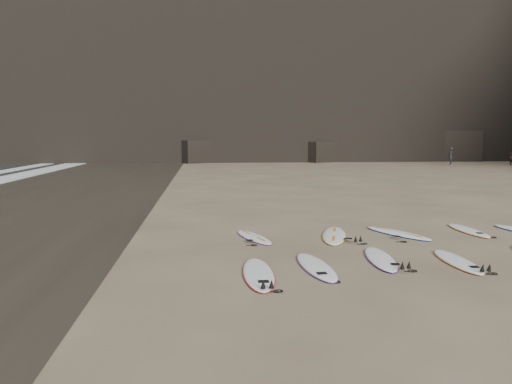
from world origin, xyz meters
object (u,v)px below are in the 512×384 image
person_b (512,157)px  surfboard_6 (334,235)px  surfboard_0 (258,273)px  surfboard_1 (316,266)px  surfboard_5 (254,237)px  surfboard_3 (457,261)px  surfboard_2 (381,258)px  person_a (451,156)px  surfboard_7 (398,233)px  surfboard_8 (468,230)px

person_b → surfboard_6: bearing=138.5°
surfboard_0 → surfboard_1: size_ratio=1.04×
surfboard_0 → surfboard_5: (0.30, 3.90, -0.01)m
surfboard_0 → surfboard_1: bearing=19.9°
surfboard_3 → surfboard_2: bearing=169.8°
surfboard_5 → person_b: size_ratio=1.31×
surfboard_3 → surfboard_5: surfboard_3 is taller
surfboard_0 → person_a: 46.61m
surfboard_2 → person_a: bearing=68.8°
surfboard_7 → surfboard_8: (2.38, 0.24, -0.00)m
surfboard_7 → surfboard_3: bearing=-113.8°
person_a → surfboard_5: bearing=0.2°
surfboard_0 → person_b: size_ratio=1.55×
surfboard_1 → surfboard_2: size_ratio=1.03×
surfboard_0 → surfboard_8: surfboard_0 is taller
person_b → surfboard_8: bearing=143.0°
surfboard_6 → person_a: 41.88m
surfboard_2 → person_a: (21.63, 38.52, 0.85)m
surfboard_2 → surfboard_8: surfboard_2 is taller
surfboard_8 → person_a: bearing=64.2°
surfboard_2 → surfboard_3: surfboard_2 is taller
surfboard_6 → surfboard_8: 4.40m
surfboard_6 → surfboard_7: size_ratio=1.09×
surfboard_0 → surfboard_1: 1.44m
surfboard_3 → surfboard_8: size_ratio=1.00×
surfboard_7 → surfboard_0: bearing=-164.8°
surfboard_5 → surfboard_6: size_ratio=0.82×
person_a → surfboard_8: bearing=8.1°
surfboard_0 → surfboard_7: 6.18m
surfboard_3 → surfboard_6: 3.92m
surfboard_3 → surfboard_7: surfboard_7 is taller
surfboard_1 → surfboard_3: (3.42, 0.12, -0.00)m
surfboard_0 → surfboard_3: (4.79, 0.57, -0.01)m
surfboard_1 → person_b: 46.91m
person_b → surfboard_2: bearing=141.2°
surfboard_3 → surfboard_1: bearing=-174.3°
surfboard_0 → surfboard_2: bearing=19.7°
surfboard_3 → surfboard_7: bearing=95.0°
surfboard_0 → surfboard_8: size_ratio=1.12×
surfboard_7 → surfboard_8: size_ratio=1.07×
surfboard_1 → person_a: bearing=56.2°
surfboard_0 → surfboard_8: 8.26m
surfboard_1 → surfboard_8: 6.86m
surfboard_2 → surfboard_0: bearing=-153.9°
surfboard_0 → surfboard_5: surfboard_0 is taller
surfboard_1 → surfboard_3: surfboard_1 is taller
person_b → surfboard_1: bearing=139.9°
surfboard_5 → surfboard_7: (4.41, 0.09, 0.00)m
surfboard_8 → surfboard_2: bearing=-140.5°
surfboard_7 → surfboard_8: surfboard_7 is taller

